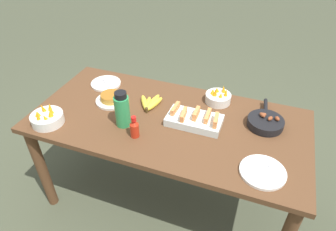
% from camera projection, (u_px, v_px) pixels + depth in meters
% --- Properties ---
extents(ground_plane, '(14.00, 14.00, 0.00)m').
position_uv_depth(ground_plane, '(168.00, 195.00, 2.35)').
color(ground_plane, '#474C38').
extents(dining_table, '(1.73, 0.84, 0.76)m').
position_uv_depth(dining_table, '(168.00, 131.00, 1.95)').
color(dining_table, brown).
rests_on(dining_table, ground_plane).
extents(banana_bunch, '(0.17, 0.21, 0.04)m').
position_uv_depth(banana_bunch, '(150.00, 103.00, 1.99)').
color(banana_bunch, yellow).
rests_on(banana_bunch, dining_table).
extents(melon_tray, '(0.34, 0.18, 0.10)m').
position_uv_depth(melon_tray, '(195.00, 119.00, 1.83)').
color(melon_tray, silver).
rests_on(melon_tray, dining_table).
extents(skillet, '(0.22, 0.35, 0.08)m').
position_uv_depth(skillet, '(265.00, 122.00, 1.82)').
color(skillet, black).
rests_on(skillet, dining_table).
extents(frittata_plate_center, '(0.21, 0.21, 0.06)m').
position_uv_depth(frittata_plate_center, '(111.00, 99.00, 2.03)').
color(frittata_plate_center, silver).
rests_on(frittata_plate_center, dining_table).
extents(empty_plate_near_front, '(0.22, 0.22, 0.02)m').
position_uv_depth(empty_plate_near_front, '(106.00, 83.00, 2.21)').
color(empty_plate_near_front, silver).
rests_on(empty_plate_near_front, dining_table).
extents(empty_plate_far_left, '(0.24, 0.24, 0.02)m').
position_uv_depth(empty_plate_far_left, '(263.00, 172.00, 1.53)').
color(empty_plate_far_left, silver).
rests_on(empty_plate_far_left, dining_table).
extents(fruit_bowl_mango, '(0.20, 0.20, 0.12)m').
position_uv_depth(fruit_bowl_mango, '(47.00, 118.00, 1.84)').
color(fruit_bowl_mango, silver).
rests_on(fruit_bowl_mango, dining_table).
extents(fruit_bowl_citrus, '(0.17, 0.17, 0.12)m').
position_uv_depth(fruit_bowl_citrus, '(218.00, 97.00, 2.02)').
color(fruit_bowl_citrus, silver).
rests_on(fruit_bowl_citrus, dining_table).
extents(water_bottle, '(0.09, 0.09, 0.23)m').
position_uv_depth(water_bottle, '(122.00, 110.00, 1.78)').
color(water_bottle, '#2D9351').
rests_on(water_bottle, dining_table).
extents(hot_sauce_bottle, '(0.05, 0.05, 0.14)m').
position_uv_depth(hot_sauce_bottle, '(134.00, 128.00, 1.72)').
color(hot_sauce_bottle, '#B72814').
rests_on(hot_sauce_bottle, dining_table).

